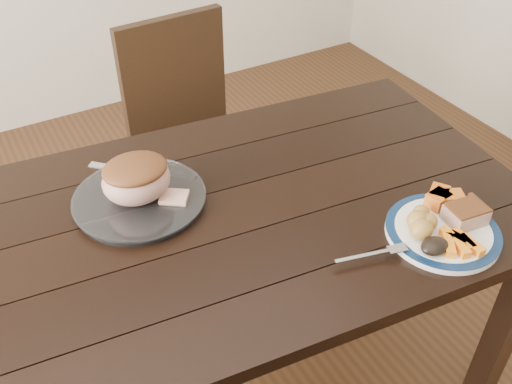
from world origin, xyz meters
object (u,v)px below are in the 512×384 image
dining_table (226,239)px  carving_knife (162,174)px  chair_far (191,129)px  pork_slice (465,215)px  roast_joint (137,180)px  dinner_plate (442,232)px  fork (377,253)px  serving_platter (140,200)px

dining_table → carving_knife: (-0.08, 0.22, 0.10)m
chair_far → pork_slice: 1.14m
pork_slice → roast_joint: roast_joint is taller
dining_table → pork_slice: pork_slice is taller
dining_table → dinner_plate: 0.55m
fork → carving_knife: fork is taller
dining_table → fork: bearing=-54.6°
chair_far → serving_platter: (-0.40, -0.59, 0.23)m
pork_slice → fork: pork_slice is taller
carving_knife → roast_joint: bearing=-96.1°
roast_joint → chair_far: bearing=56.0°
serving_platter → carving_knife: serving_platter is taller
fork → dinner_plate: bearing=9.9°
dinner_plate → carving_knife: bearing=132.0°
chair_far → pork_slice: (0.26, -1.08, 0.27)m
roast_joint → fork: bearing=-49.3°
pork_slice → carving_knife: 0.80m
roast_joint → carving_knife: size_ratio=0.72×
dinner_plate → fork: size_ratio=1.56×
dinner_plate → carving_knife: size_ratio=1.13×
serving_platter → roast_joint: bearing=0.0°
roast_joint → carving_knife: 0.14m
carving_knife → dinner_plate: bearing=-3.7°
fork → roast_joint: 0.62m
fork → serving_platter: bearing=144.4°
serving_platter → carving_knife: size_ratio=1.38×
pork_slice → carving_knife: pork_slice is taller
dining_table → serving_platter: size_ratio=5.02×
fork → roast_joint: (-0.40, 0.47, 0.05)m
pork_slice → dinner_plate: bearing=175.2°
dinner_plate → carving_knife: dinner_plate is taller
dinner_plate → chair_far: bearing=100.5°
pork_slice → roast_joint: bearing=143.6°
dining_table → carving_knife: carving_knife is taller
serving_platter → fork: fork is taller
carving_knife → chair_far: bearing=103.7°
fork → roast_joint: size_ratio=1.00×
chair_far → fork: size_ratio=5.26×
pork_slice → serving_platter: bearing=143.6°
serving_platter → roast_joint: (0.00, 0.00, 0.07)m
dining_table → pork_slice: (0.49, -0.34, 0.13)m
chair_far → fork: bearing=86.6°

